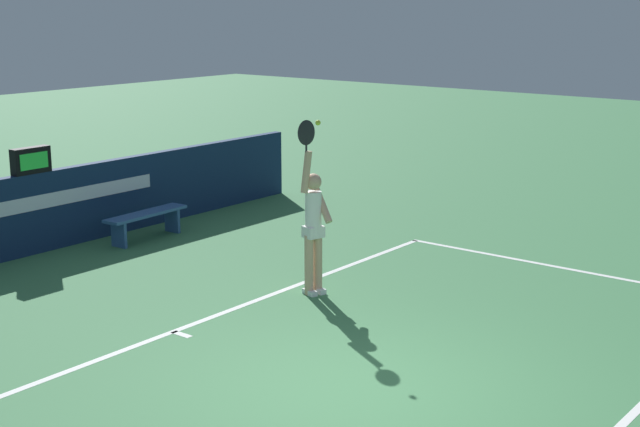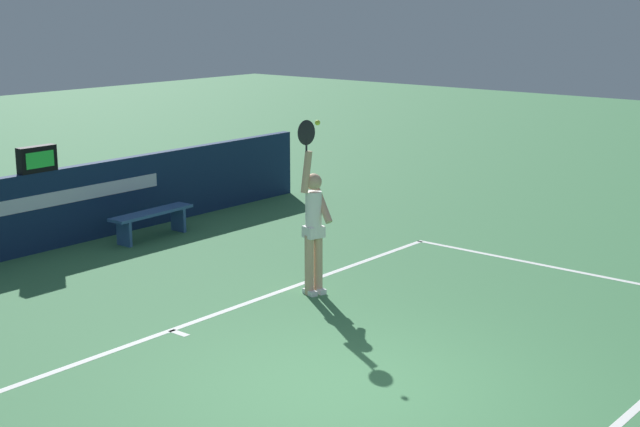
# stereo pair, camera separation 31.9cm
# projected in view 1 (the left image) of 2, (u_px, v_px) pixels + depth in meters

# --- Properties ---
(ground_plane) EXTENTS (60.00, 60.00, 0.00)m
(ground_plane) POSITION_uv_depth(u_px,v_px,m) (358.00, 390.00, 9.61)
(ground_plane) COLOR #407D4C
(court_lines) EXTENTS (11.27, 5.39, 0.00)m
(court_lines) POSITION_uv_depth(u_px,v_px,m) (343.00, 385.00, 9.72)
(court_lines) COLOR white
(court_lines) RESTS_ON ground
(speed_display) EXTENTS (0.65, 0.18, 0.42)m
(speed_display) POSITION_uv_depth(u_px,v_px,m) (31.00, 160.00, 14.50)
(speed_display) COLOR black
(speed_display) RESTS_ON back_wall
(tennis_player) EXTENTS (0.45, 0.43, 2.45)m
(tennis_player) POSITION_uv_depth(u_px,v_px,m) (313.00, 223.00, 12.54)
(tennis_player) COLOR tan
(tennis_player) RESTS_ON ground
(tennis_ball) EXTENTS (0.07, 0.07, 0.07)m
(tennis_ball) POSITION_uv_depth(u_px,v_px,m) (318.00, 123.00, 11.88)
(tennis_ball) COLOR #CDE038
(courtside_bench_near) EXTENTS (1.66, 0.44, 0.48)m
(courtside_bench_near) POSITION_uv_depth(u_px,v_px,m) (146.00, 218.00, 15.57)
(courtside_bench_near) COLOR #325790
(courtside_bench_near) RESTS_ON ground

